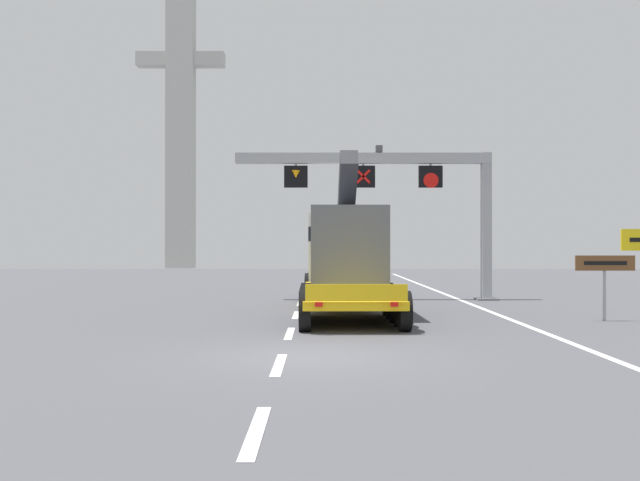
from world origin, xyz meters
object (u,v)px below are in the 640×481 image
at_px(tourist_info_sign_brown, 608,270).
at_px(bridge_pylon_distant, 184,96).
at_px(overhead_lane_gantry, 399,181).
at_px(heavy_haul_truck_yellow, 346,254).

distance_m(tourist_info_sign_brown, bridge_pylon_distant, 58.79).
xyz_separation_m(tourist_info_sign_brown, bridge_pylon_distant, (-23.11, 51.60, 16.13)).
height_order(overhead_lane_gantry, bridge_pylon_distant, bridge_pylon_distant).
height_order(heavy_haul_truck_yellow, tourist_info_sign_brown, heavy_haul_truck_yellow).
bearing_deg(overhead_lane_gantry, bridge_pylon_distant, 112.22).
bearing_deg(heavy_haul_truck_yellow, tourist_info_sign_brown, -30.98).
relative_size(tourist_info_sign_brown, bridge_pylon_distant, 0.06).
bearing_deg(overhead_lane_gantry, tourist_info_sign_brown, -57.10).
bearing_deg(heavy_haul_truck_yellow, bridge_pylon_distant, 107.97).
relative_size(heavy_haul_truck_yellow, tourist_info_sign_brown, 6.98).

